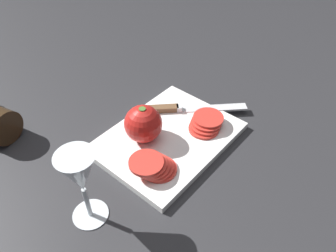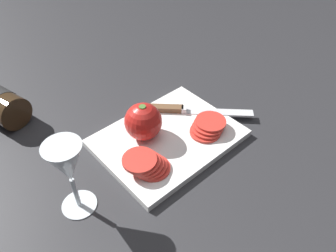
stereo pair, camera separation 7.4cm
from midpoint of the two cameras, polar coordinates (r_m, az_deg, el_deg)
ground_plane at (r=0.77m, az=-7.34°, el=-3.38°), size 3.00×3.00×0.00m
cutting_board at (r=0.76m, az=-2.76°, el=-2.24°), size 0.32×0.24×0.02m
wine_glass at (r=0.58m, az=-18.69°, el=-8.56°), size 0.07×0.07×0.16m
whole_tomato at (r=0.73m, az=-7.48°, el=0.42°), size 0.09×0.09×0.09m
knife at (r=0.82m, az=-1.48°, el=2.94°), size 0.20×0.20×0.01m
tomato_slice_stack_near at (r=0.77m, az=3.95°, el=0.37°), size 0.09×0.08×0.02m
tomato_slice_stack_far at (r=0.68m, az=-5.76°, el=-7.08°), size 0.09×0.09×0.03m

